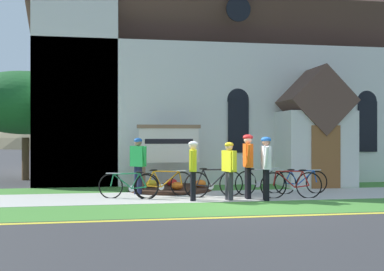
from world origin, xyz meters
TOP-DOWN VIEW (x-y plane):
  - ground at (0.00, 4.00)m, footprint 140.00×140.00m
  - sidewalk_slab at (1.17, 1.55)m, footprint 32.00×2.38m
  - grass_verge at (1.17, -0.64)m, footprint 32.00×2.00m
  - church_lawn at (1.17, 3.56)m, footprint 24.00×1.64m
  - curb_paint_stripe at (1.17, -1.79)m, footprint 28.00×0.16m
  - church_building at (0.81, 9.28)m, footprint 14.77×12.20m
  - church_sign at (-1.42, 3.50)m, footprint 2.11×0.15m
  - flower_bed at (-1.39, 3.10)m, footprint 2.67×2.67m
  - bicycle_black at (-2.77, 1.40)m, footprint 1.66×0.58m
  - bicycle_silver at (1.16, 1.77)m, footprint 1.72×0.51m
  - bicycle_yellow at (-1.74, 1.63)m, footprint 1.73×0.54m
  - bicycle_white at (-0.34, 1.40)m, footprint 1.79×0.36m
  - bicycle_green at (1.75, 0.79)m, footprint 1.76×0.22m
  - bicycle_blue at (2.40, 1.67)m, footprint 1.72×0.10m
  - cyclist_in_white_jersey at (-0.07, 0.68)m, footprint 0.34×0.63m
  - cyclist_in_red_jersey at (0.91, 0.47)m, footprint 0.31×0.75m
  - cyclist_in_orange_jersey at (-1.05, 0.77)m, footprint 0.29×0.73m
  - cyclist_in_green_jersey at (0.51, 0.85)m, footprint 0.31×0.76m
  - cyclist_in_yellow_jersey at (-2.47, 2.26)m, footprint 0.49×0.60m
  - roadside_conifer at (7.95, 8.89)m, footprint 4.30×4.30m
  - yard_deciduous_tree at (-6.72, 7.31)m, footprint 4.89×4.89m
  - distant_hill at (12.61, 59.69)m, footprint 75.83×38.76m

SIDE VIEW (x-z plane):
  - ground at x=0.00m, z-range 0.00..0.00m
  - distant_hill at x=12.61m, z-range -10.76..10.76m
  - curb_paint_stripe at x=1.17m, z-range 0.00..0.01m
  - grass_verge at x=1.17m, z-range 0.00..0.01m
  - church_lawn at x=1.17m, z-range 0.00..0.01m
  - sidewalk_slab at x=1.17m, z-range 0.00..0.01m
  - flower_bed at x=-1.39m, z-range -0.09..0.25m
  - bicycle_blue at x=2.40m, z-range -0.02..0.75m
  - bicycle_black at x=-2.77m, z-range -0.03..0.76m
  - bicycle_yellow at x=-1.74m, z-range -0.04..0.79m
  - bicycle_silver at x=1.16m, z-range -0.02..0.78m
  - bicycle_green at x=1.75m, z-range -0.03..0.80m
  - bicycle_white at x=-0.34m, z-range -0.04..0.82m
  - cyclist_in_white_jersey at x=-0.07m, z-range 0.12..1.70m
  - cyclist_in_orange_jersey at x=-1.05m, z-range 0.13..1.74m
  - cyclist_in_yellow_jersey at x=-2.47m, z-range 0.15..1.84m
  - cyclist_in_red_jersey at x=0.91m, z-range 0.16..1.88m
  - cyclist_in_green_jersey at x=0.51m, z-range 0.17..1.97m
  - church_sign at x=-1.42m, z-range 0.35..2.47m
  - yard_deciduous_tree at x=-6.72m, z-range 0.90..5.18m
  - roadside_conifer at x=7.95m, z-range 0.81..7.81m
  - church_building at x=0.81m, z-range -1.75..11.50m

